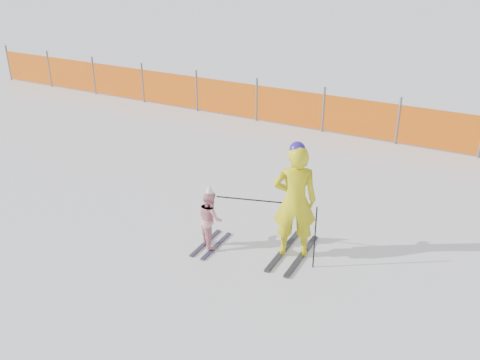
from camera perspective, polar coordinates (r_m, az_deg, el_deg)
name	(u,v)px	position (r m, az deg, el deg)	size (l,w,h in m)	color
ground	(227,241)	(9.63, -1.37, -6.52)	(120.00, 120.00, 0.00)	white
adult	(295,201)	(8.79, 5.87, -2.21)	(0.86, 1.38, 2.07)	black
child	(210,218)	(9.24, -3.21, -4.05)	(0.63, 0.97, 1.21)	black
ski_poles	(282,218)	(8.79, 4.47, -4.06)	(1.73, 0.35, 1.13)	black
safety_fence	(216,96)	(16.03, -2.57, 8.95)	(17.49, 0.06, 1.25)	#595960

